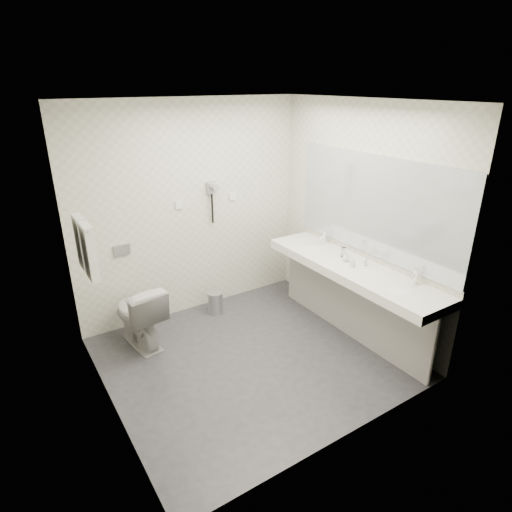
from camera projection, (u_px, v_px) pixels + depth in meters
floor at (252, 357)px, 4.43m from camera, size 2.80×2.80×0.00m
ceiling at (251, 101)px, 3.47m from camera, size 2.80×2.80×0.00m
wall_back at (191, 211)px, 4.96m from camera, size 2.80×0.00×2.80m
wall_front at (352, 301)px, 2.94m from camera, size 2.80×0.00×2.80m
wall_left at (96, 280)px, 3.25m from camera, size 0.00×2.60×2.60m
wall_right at (360, 220)px, 4.65m from camera, size 0.00×2.60×2.60m
vanity_counter at (351, 269)px, 4.53m from camera, size 0.55×2.20×0.10m
vanity_panel at (349, 304)px, 4.71m from camera, size 0.03×2.15×0.75m
vanity_post_near at (433, 349)px, 3.91m from camera, size 0.06×0.06×0.75m
vanity_post_far at (294, 271)px, 5.53m from camera, size 0.06×0.06×0.75m
mirror at (375, 206)px, 4.41m from camera, size 0.02×2.20×1.05m
basin_near at (401, 290)px, 4.01m from camera, size 0.40×0.31×0.05m
basin_far at (312, 248)px, 5.02m from camera, size 0.40×0.31×0.05m
faucet_near at (416, 276)px, 4.08m from camera, size 0.04×0.04×0.15m
faucet_far at (325, 237)px, 5.09m from camera, size 0.04×0.04×0.15m
soap_bottle_a at (353, 262)px, 4.45m from camera, size 0.06×0.06×0.10m
soap_bottle_b at (346, 257)px, 4.59m from camera, size 0.10×0.10×0.09m
soap_bottle_c at (366, 261)px, 4.48m from camera, size 0.05×0.05×0.11m
glass_left at (344, 252)px, 4.71m from camera, size 0.06×0.06×0.11m
toilet at (139, 315)px, 4.52m from camera, size 0.49×0.75×0.72m
flush_plate at (122, 250)px, 4.63m from camera, size 0.18×0.02×0.12m
pedal_bin at (215, 303)px, 5.24m from camera, size 0.20×0.20×0.26m
bin_lid at (215, 293)px, 5.18m from camera, size 0.18×0.18×0.02m
towel_rail at (80, 223)px, 3.58m from camera, size 0.02×0.62×0.02m
towel_near at (89, 252)px, 3.56m from camera, size 0.07×0.24×0.48m
towel_far at (82, 242)px, 3.78m from camera, size 0.07×0.24×0.48m
dryer_cradle at (211, 188)px, 4.97m from camera, size 0.10×0.04×0.14m
dryer_barrel at (214, 186)px, 4.90m from camera, size 0.08×0.14×0.08m
dryer_cord at (212, 209)px, 5.05m from camera, size 0.02×0.02×0.35m
switch_plate_a at (179, 205)px, 4.84m from camera, size 0.09×0.02×0.09m
switch_plate_b at (233, 196)px, 5.19m from camera, size 0.09×0.02×0.09m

